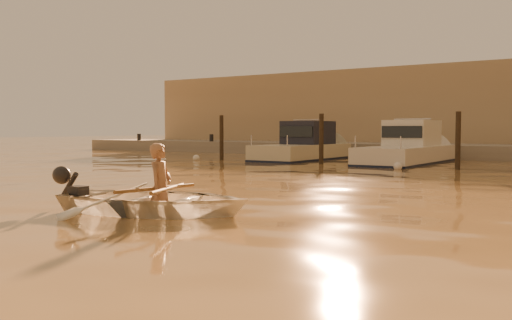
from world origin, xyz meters
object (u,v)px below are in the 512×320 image
Objects in this scene: dinghy at (155,200)px; person at (160,188)px; moored_boat_1 at (302,146)px; moored_boat_2 at (407,148)px.

dinghy is 2.22× the size of person.
person reaches higher than dinghy.
moored_boat_1 is 4.84m from moored_boat_2.
moored_boat_2 is at bearing -12.08° from person.
person is at bearing -68.63° from moored_boat_1.
moored_boat_2 is at bearing 0.00° from moored_boat_1.
person is at bearing -85.40° from moored_boat_2.
moored_boat_1 is (-6.00, 15.60, 0.41)m from dinghy.
dinghy is 16.72m from moored_boat_1.
moored_boat_2 reaches higher than person.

